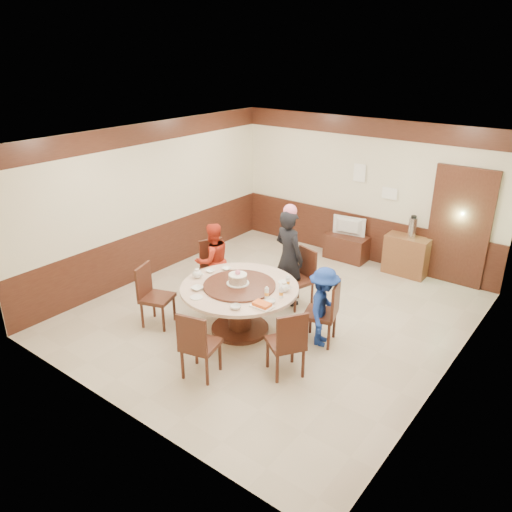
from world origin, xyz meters
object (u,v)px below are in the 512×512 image
Objects in this scene: birthday_cake at (238,279)px; shrimp_platter at (262,305)px; person_red at (213,260)px; person_standing at (289,257)px; thermos at (413,228)px; side_cabinet at (406,255)px; tv_stand at (347,247)px; banquet_table at (240,299)px; television at (348,227)px; person_blue at (323,307)px.

shrimp_platter is at bearing -24.85° from birthday_cake.
shrimp_platter is (1.74, -0.93, 0.12)m from person_red.
person_standing is at bearing 139.20° from person_red.
person_standing reaches higher than person_red.
person_standing reaches higher than shrimp_platter.
thermos is at bearing 70.02° from birthday_cake.
shrimp_platter is 0.38× the size of side_cabinet.
person_standing is at bearing -87.57° from tv_stand.
tv_stand is (1.05, 2.85, -0.41)m from person_red.
shrimp_platter is at bearing -79.66° from tv_stand.
banquet_table is 2.19× the size of side_cabinet.
television is at bearing -73.74° from person_standing.
shrimp_platter is 0.45× the size of television.
shrimp_platter is 3.88m from tv_stand.
person_red is 3.04m from television.
banquet_table is 1.25m from person_blue.
person_standing reaches higher than banquet_table.
banquet_table is at bearing -89.18° from tv_stand.
television is (-0.69, 3.79, -0.09)m from shrimp_platter.
birthday_cake is (-0.09, -1.21, 0.04)m from person_standing.
television is 0.83× the size of side_cabinet.
thermos is at bearing 0.00° from side_cabinet.
tv_stand is (-1.22, 3.03, -0.35)m from person_blue.
shrimp_platter is at bearing -98.13° from side_cabinet.
shrimp_platter is at bearing -25.33° from banquet_table.
person_standing reaches higher than birthday_cake.
tv_stand is at bearing -178.50° from person_red.
person_red is 3.47× the size of thermos.
thermos is at bearing 1.34° from tv_stand.
banquet_table is 3.49m from tv_stand.
shrimp_platter is 0.35× the size of tv_stand.
person_red is (-1.15, -0.60, -0.16)m from person_standing.
banquet_table is 1.26m from person_standing.
side_cabinet is at bearing 1.39° from tv_stand.
person_standing is (0.05, 1.22, 0.28)m from banquet_table.
person_red reaches higher than person_blue.
tv_stand is at bearing -178.61° from side_cabinet.
person_blue reaches higher than banquet_table.
person_blue is 3.13× the size of thermos.
birthday_cake is 3.47m from television.
banquet_table is 3.71m from side_cabinet.
thermos is (1.28, 0.03, 0.25)m from television.
banquet_table is 0.75m from shrimp_platter.
person_red is 3.93× the size of birthday_cake.
television is at bearing -178.61° from side_cabinet.
birthday_cake is at bearing -109.29° from side_cabinet.
thermos is (2.33, 2.88, 0.28)m from person_red.
person_red reaches higher than banquet_table.
television is at bearing 90.82° from banquet_table.
tv_stand is at bearing -178.66° from thermos.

